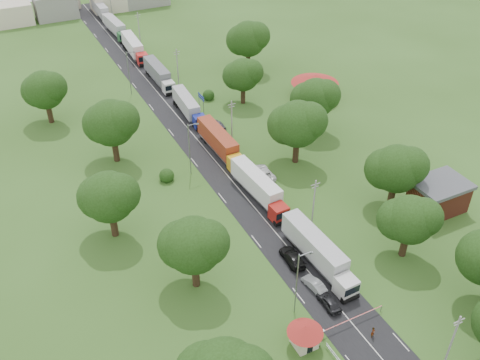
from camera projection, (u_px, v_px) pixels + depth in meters
ground at (258, 212)px, 85.65m from camera, size 260.00×260.00×0.00m
road at (208, 152)px, 100.20m from camera, size 8.00×200.00×0.04m
boom_barrier at (344, 323)px, 66.44m from camera, size 9.22×0.35×1.18m
guard_booth at (305, 333)px, 63.57m from camera, size 4.40×4.40×3.45m
info_sign at (201, 100)px, 111.27m from camera, size 0.12×3.10×4.10m
pole_0 at (452, 342)px, 59.47m from camera, size 1.60×0.24×9.00m
pole_1 at (314, 204)px, 79.84m from camera, size 1.60×0.24×9.00m
pole_2 at (232, 122)px, 100.22m from camera, size 1.60×0.24×9.00m
pole_3 at (178, 67)px, 120.59m from camera, size 1.60×0.24×9.00m
pole_4 at (139, 29)px, 140.96m from camera, size 1.60×0.24×9.00m
pole_5 at (110, 0)px, 161.34m from camera, size 1.60×0.24×9.00m
lamp_0 at (298, 281)px, 65.92m from camera, size 2.03×0.22×10.00m
lamp_1 at (190, 147)px, 91.38m from camera, size 2.03×0.22×10.00m
lamp_2 at (129, 71)px, 116.85m from camera, size 2.03×0.22×10.00m
tree_2 at (409, 219)px, 73.93m from camera, size 8.00×8.00×10.10m
tree_3 at (396, 168)px, 83.05m from camera, size 8.80×8.80×11.07m
tree_4 at (297, 124)px, 93.23m from camera, size 9.60×9.60×12.05m
tree_5 at (315, 98)px, 102.70m from camera, size 8.80×8.80×11.07m
tree_6 at (243, 74)px, 112.86m from camera, size 8.00×8.00×10.10m
tree_7 at (248, 39)px, 126.36m from camera, size 9.60×9.60×12.05m
tree_10 at (193, 244)px, 68.80m from camera, size 8.80×8.80×11.07m
tree_11 at (109, 196)px, 77.16m from camera, size 8.80×8.80×11.07m
tree_12 at (111, 122)px, 93.55m from camera, size 9.60×9.60×12.05m
tree_13 at (44, 90)px, 105.53m from camera, size 8.80×8.80×11.07m
house_brick at (438, 196)px, 84.88m from camera, size 8.60×6.60×5.20m
house_cream at (315, 83)px, 116.32m from camera, size 10.08×10.08×5.80m
distant_town at (91, 1)px, 163.91m from camera, size 52.00×8.00×8.00m
truck_0 at (318, 251)px, 74.87m from camera, size 3.18×15.73×4.35m
truck_1 at (259, 187)px, 87.37m from camera, size 3.37×15.22×4.20m
truck_2 at (220, 143)px, 98.61m from camera, size 2.80×15.67×4.34m
truck_3 at (188, 106)px, 110.87m from camera, size 3.18×14.31×3.95m
truck_4 at (159, 74)px, 123.58m from camera, size 2.57×14.99×4.16m
truck_5 at (134, 47)px, 136.67m from camera, size 3.29×15.71×4.34m
truck_6 at (116, 28)px, 148.89m from camera, size 3.13×14.60×4.03m
truck_7 at (101, 10)px, 161.31m from camera, size 2.52×14.38×3.99m
car_lane_front at (329, 302)px, 69.43m from camera, size 1.79×4.22×1.42m
car_lane_mid at (314, 285)px, 71.98m from camera, size 1.86×4.18×1.33m
car_lane_rear at (292, 257)px, 76.10m from camera, size 2.52×5.48×1.55m
car_verge_near at (263, 173)px, 93.33m from camera, size 2.84×5.80×1.59m
car_verge_far at (218, 125)px, 107.15m from camera, size 2.05×4.62×1.54m
pedestrian_near at (373, 332)px, 65.35m from camera, size 0.70×0.63×1.61m
pedestrian_booth at (319, 342)px, 64.11m from camera, size 1.07×1.04×1.74m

